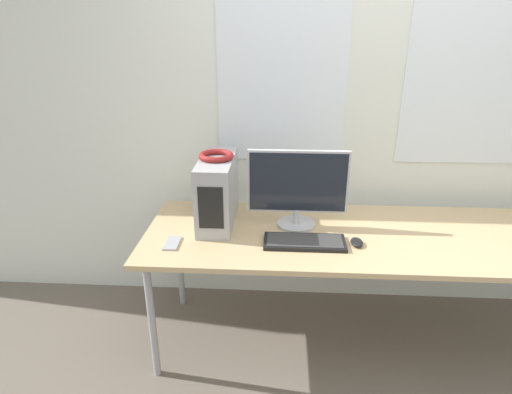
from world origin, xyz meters
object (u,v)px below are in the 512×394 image
(headphones, at_px, (216,156))
(mouse, at_px, (357,242))
(keyboard, at_px, (305,242))
(cell_phone, at_px, (172,243))
(pc_tower, at_px, (217,191))
(monitor_main, at_px, (298,187))

(headphones, xyz_separation_m, mouse, (0.76, -0.23, -0.39))
(keyboard, xyz_separation_m, mouse, (0.27, 0.01, 0.00))
(cell_phone, bearing_deg, pc_tower, 53.47)
(monitor_main, distance_m, cell_phone, 0.74)
(mouse, xyz_separation_m, cell_phone, (-0.96, -0.05, -0.01))
(monitor_main, distance_m, keyboard, 0.31)
(headphones, height_order, mouse, headphones)
(headphones, height_order, cell_phone, headphones)
(cell_phone, bearing_deg, monitor_main, 21.05)
(monitor_main, relative_size, cell_phone, 3.76)
(headphones, height_order, monitor_main, monitor_main)
(mouse, bearing_deg, headphones, 163.02)
(pc_tower, relative_size, keyboard, 1.13)
(keyboard, bearing_deg, headphones, 153.78)
(pc_tower, bearing_deg, headphones, 90.00)
(headphones, bearing_deg, mouse, -16.98)
(headphones, relative_size, monitor_main, 0.35)
(pc_tower, height_order, headphones, headphones)
(monitor_main, height_order, cell_phone, monitor_main)
(pc_tower, distance_m, keyboard, 0.57)
(pc_tower, relative_size, mouse, 4.65)
(pc_tower, height_order, cell_phone, pc_tower)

